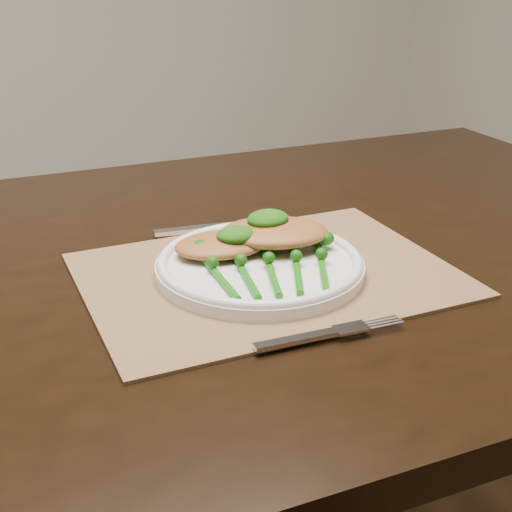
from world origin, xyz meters
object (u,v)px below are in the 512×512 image
dining_table (189,490)px  placemat (268,275)px  broccolini_bundle (271,271)px  chicken_fillet_left (221,245)px  dinner_plate (260,264)px

dining_table → placemat: 0.39m
dining_table → placemat: size_ratio=3.82×
dining_table → broccolini_bundle: size_ratio=8.37×
placemat → broccolini_bundle: (-0.01, -0.03, 0.02)m
dining_table → broccolini_bundle: (0.06, -0.13, 0.40)m
chicken_fillet_left → broccolini_bundle: size_ratio=0.59×
placemat → broccolini_bundle: broccolini_bundle is taller
dinner_plate → chicken_fillet_left: (-0.03, 0.04, 0.02)m
placemat → dinner_plate: dinner_plate is taller
dinner_plate → broccolini_bundle: broccolini_bundle is taller
chicken_fillet_left → placemat: bearing=-43.4°
chicken_fillet_left → broccolini_bundle: bearing=-64.9°
placemat → chicken_fillet_left: bearing=131.4°
broccolini_bundle → dining_table: bearing=134.1°
broccolini_bundle → chicken_fillet_left: bearing=123.0°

